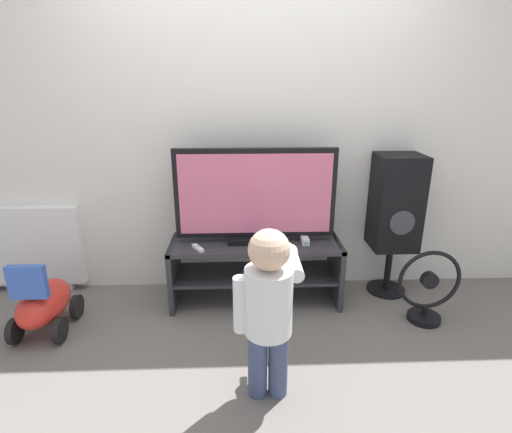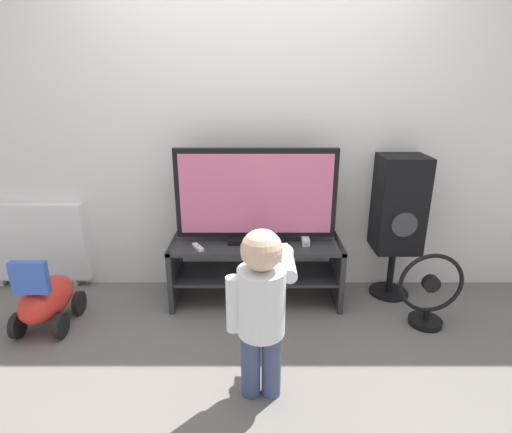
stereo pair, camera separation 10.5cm
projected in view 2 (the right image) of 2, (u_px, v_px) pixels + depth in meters
ground_plane at (256, 315)px, 2.87m from camera, size 16.00×16.00×0.00m
wall_back at (256, 123)px, 2.94m from camera, size 10.00×0.06×2.60m
tv_stand at (256, 261)px, 2.97m from camera, size 1.25×0.43×0.48m
television at (256, 197)px, 2.83m from camera, size 1.14×0.20×0.68m
game_console at (305, 239)px, 2.91m from camera, size 0.05×0.19×0.04m
remote_primary at (198, 247)px, 2.80m from camera, size 0.10×0.13×0.03m
child at (262, 302)px, 1.99m from camera, size 0.36×0.52×0.94m
speaker_tower at (399, 207)px, 2.93m from camera, size 0.33×0.31×1.10m
floor_fan at (429, 294)px, 2.69m from camera, size 0.43×0.22×0.53m
ride_on_toy at (46, 299)px, 2.69m from camera, size 0.32×0.51×0.54m
radiator at (32, 243)px, 3.17m from camera, size 0.87×0.08×0.70m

